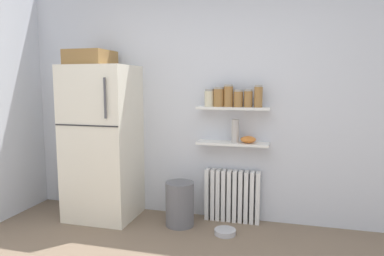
{
  "coord_description": "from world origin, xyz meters",
  "views": [
    {
      "loc": [
        0.72,
        -1.7,
        1.49
      ],
      "look_at": [
        -0.16,
        1.6,
        1.05
      ],
      "focal_mm": 32.47,
      "sensor_mm": 36.0,
      "label": 1
    }
  ],
  "objects_px": {
    "refrigerator": "(102,139)",
    "vase": "(235,131)",
    "storage_jar_1": "(219,97)",
    "trash_bin": "(180,204)",
    "storage_jar_5": "(258,96)",
    "storage_jar_4": "(248,98)",
    "storage_jar_0": "(209,98)",
    "storage_jar_3": "(238,98)",
    "shelf_bowl": "(248,140)",
    "storage_jar_2": "(228,96)",
    "radiator": "(232,196)",
    "pet_food_bowl": "(225,232)"
  },
  "relations": [
    {
      "from": "refrigerator",
      "to": "vase",
      "type": "bearing_deg",
      "value": 7.95
    },
    {
      "from": "storage_jar_1",
      "to": "trash_bin",
      "type": "height_order",
      "value": "storage_jar_1"
    },
    {
      "from": "vase",
      "to": "storage_jar_5",
      "type": "bearing_deg",
      "value": 0.0
    },
    {
      "from": "refrigerator",
      "to": "storage_jar_5",
      "type": "bearing_deg",
      "value": 6.86
    },
    {
      "from": "storage_jar_4",
      "to": "trash_bin",
      "type": "height_order",
      "value": "storage_jar_4"
    },
    {
      "from": "storage_jar_0",
      "to": "storage_jar_3",
      "type": "distance_m",
      "value": 0.31
    },
    {
      "from": "shelf_bowl",
      "to": "trash_bin",
      "type": "xyz_separation_m",
      "value": [
        -0.68,
        -0.23,
        -0.68
      ]
    },
    {
      "from": "storage_jar_1",
      "to": "storage_jar_2",
      "type": "relative_size",
      "value": 0.88
    },
    {
      "from": "storage_jar_5",
      "to": "trash_bin",
      "type": "relative_size",
      "value": 0.49
    },
    {
      "from": "radiator",
      "to": "storage_jar_5",
      "type": "relative_size",
      "value": 2.61
    },
    {
      "from": "storage_jar_5",
      "to": "shelf_bowl",
      "type": "height_order",
      "value": "storage_jar_5"
    },
    {
      "from": "storage_jar_1",
      "to": "storage_jar_2",
      "type": "xyz_separation_m",
      "value": [
        0.1,
        0.0,
        0.01
      ]
    },
    {
      "from": "storage_jar_5",
      "to": "pet_food_bowl",
      "type": "height_order",
      "value": "storage_jar_5"
    },
    {
      "from": "refrigerator",
      "to": "trash_bin",
      "type": "xyz_separation_m",
      "value": [
        0.9,
        -0.03,
        -0.64
      ]
    },
    {
      "from": "storage_jar_2",
      "to": "shelf_bowl",
      "type": "height_order",
      "value": "storage_jar_2"
    },
    {
      "from": "refrigerator",
      "to": "storage_jar_0",
      "type": "bearing_deg",
      "value": 9.83
    },
    {
      "from": "radiator",
      "to": "shelf_bowl",
      "type": "bearing_deg",
      "value": -10.47
    },
    {
      "from": "storage_jar_1",
      "to": "vase",
      "type": "distance_m",
      "value": 0.39
    },
    {
      "from": "storage_jar_0",
      "to": "shelf_bowl",
      "type": "bearing_deg",
      "value": 0.0
    },
    {
      "from": "storage_jar_1",
      "to": "pet_food_bowl",
      "type": "relative_size",
      "value": 0.95
    },
    {
      "from": "storage_jar_2",
      "to": "trash_bin",
      "type": "distance_m",
      "value": 1.24
    },
    {
      "from": "storage_jar_1",
      "to": "storage_jar_5",
      "type": "distance_m",
      "value": 0.41
    },
    {
      "from": "storage_jar_0",
      "to": "pet_food_bowl",
      "type": "distance_m",
      "value": 1.37
    },
    {
      "from": "refrigerator",
      "to": "trash_bin",
      "type": "height_order",
      "value": "refrigerator"
    },
    {
      "from": "radiator",
      "to": "storage_jar_5",
      "type": "distance_m",
      "value": 1.11
    },
    {
      "from": "vase",
      "to": "trash_bin",
      "type": "bearing_deg",
      "value": -157.0
    },
    {
      "from": "trash_bin",
      "to": "pet_food_bowl",
      "type": "height_order",
      "value": "trash_bin"
    },
    {
      "from": "storage_jar_0",
      "to": "pet_food_bowl",
      "type": "relative_size",
      "value": 0.84
    },
    {
      "from": "shelf_bowl",
      "to": "refrigerator",
      "type": "bearing_deg",
      "value": -172.74
    },
    {
      "from": "trash_bin",
      "to": "storage_jar_1",
      "type": "bearing_deg",
      "value": 32.34
    },
    {
      "from": "refrigerator",
      "to": "vase",
      "type": "distance_m",
      "value": 1.46
    },
    {
      "from": "storage_jar_4",
      "to": "shelf_bowl",
      "type": "bearing_deg",
      "value": -0.0
    },
    {
      "from": "refrigerator",
      "to": "storage_jar_4",
      "type": "height_order",
      "value": "refrigerator"
    },
    {
      "from": "storage_jar_0",
      "to": "storage_jar_2",
      "type": "xyz_separation_m",
      "value": [
        0.2,
        0.0,
        0.02
      ]
    },
    {
      "from": "vase",
      "to": "trash_bin",
      "type": "xyz_separation_m",
      "value": [
        -0.54,
        -0.23,
        -0.76
      ]
    },
    {
      "from": "refrigerator",
      "to": "storage_jar_3",
      "type": "bearing_deg",
      "value": 7.81
    },
    {
      "from": "refrigerator",
      "to": "storage_jar_5",
      "type": "distance_m",
      "value": 1.75
    },
    {
      "from": "storage_jar_1",
      "to": "storage_jar_5",
      "type": "bearing_deg",
      "value": 0.0
    },
    {
      "from": "pet_food_bowl",
      "to": "storage_jar_0",
      "type": "bearing_deg",
      "value": 126.1
    },
    {
      "from": "storage_jar_3",
      "to": "vase",
      "type": "bearing_deg",
      "value": 180.0
    },
    {
      "from": "storage_jar_5",
      "to": "storage_jar_3",
      "type": "bearing_deg",
      "value": -180.0
    },
    {
      "from": "storage_jar_4",
      "to": "trash_bin",
      "type": "distance_m",
      "value": 1.31
    },
    {
      "from": "storage_jar_4",
      "to": "shelf_bowl",
      "type": "relative_size",
      "value": 1.14
    },
    {
      "from": "storage_jar_2",
      "to": "storage_jar_0",
      "type": "bearing_deg",
      "value": 180.0
    },
    {
      "from": "storage_jar_2",
      "to": "vase",
      "type": "bearing_deg",
      "value": 0.0
    },
    {
      "from": "radiator",
      "to": "pet_food_bowl",
      "type": "distance_m",
      "value": 0.44
    },
    {
      "from": "pet_food_bowl",
      "to": "storage_jar_3",
      "type": "bearing_deg",
      "value": 78.9
    },
    {
      "from": "radiator",
      "to": "pet_food_bowl",
      "type": "height_order",
      "value": "radiator"
    },
    {
      "from": "storage_jar_2",
      "to": "shelf_bowl",
      "type": "xyz_separation_m",
      "value": [
        0.21,
        0.0,
        -0.45
      ]
    },
    {
      "from": "radiator",
      "to": "storage_jar_0",
      "type": "xyz_separation_m",
      "value": [
        -0.26,
        -0.03,
        1.06
      ]
    }
  ]
}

